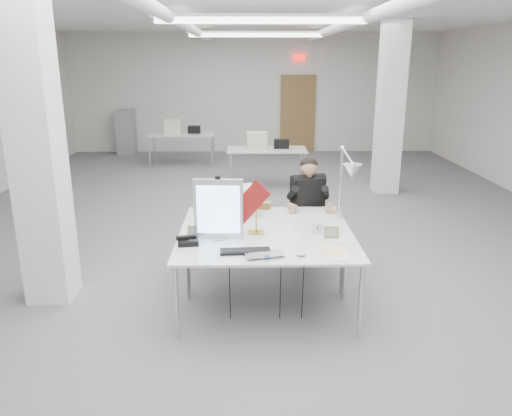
% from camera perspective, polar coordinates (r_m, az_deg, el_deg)
% --- Properties ---
extents(room_shell, '(10.04, 14.04, 3.24)m').
position_cam_1_polar(room_shell, '(7.17, 0.83, 10.27)').
color(room_shell, '#59595B').
rests_on(room_shell, ground).
extents(desk_main, '(1.80, 0.90, 0.02)m').
position_cam_1_polar(desk_main, '(4.82, 1.31, -4.56)').
color(desk_main, silver).
rests_on(desk_main, room_shell).
extents(desk_second, '(1.80, 0.90, 0.02)m').
position_cam_1_polar(desk_second, '(5.67, 0.96, -1.29)').
color(desk_second, silver).
rests_on(desk_second, room_shell).
extents(bg_desk_a, '(1.60, 0.80, 0.02)m').
position_cam_1_polar(bg_desk_a, '(10.15, 1.25, 6.70)').
color(bg_desk_a, silver).
rests_on(bg_desk_a, room_shell).
extents(bg_desk_b, '(1.60, 0.80, 0.02)m').
position_cam_1_polar(bg_desk_b, '(12.42, -8.50, 8.33)').
color(bg_desk_b, silver).
rests_on(bg_desk_b, room_shell).
extents(filing_cabinet, '(0.45, 0.55, 1.20)m').
position_cam_1_polar(filing_cabinet, '(14.17, -14.63, 8.40)').
color(filing_cabinet, gray).
rests_on(filing_cabinet, room_shell).
extents(office_chair, '(0.63, 0.63, 1.04)m').
position_cam_1_polar(office_chair, '(6.37, 5.84, -1.41)').
color(office_chair, black).
rests_on(office_chair, room_shell).
extents(seated_person, '(0.61, 0.70, 0.89)m').
position_cam_1_polar(seated_person, '(6.22, 5.99, 1.76)').
color(seated_person, black).
rests_on(seated_person, office_chair).
extents(monitor, '(0.49, 0.07, 0.61)m').
position_cam_1_polar(monitor, '(4.96, -4.31, -0.10)').
color(monitor, silver).
rests_on(monitor, desk_main).
extents(pennant, '(0.45, 0.17, 0.50)m').
position_cam_1_polar(pennant, '(4.90, -0.89, 0.48)').
color(pennant, maroon).
rests_on(pennant, monitor).
extents(keyboard, '(0.48, 0.19, 0.02)m').
position_cam_1_polar(keyboard, '(4.67, -1.24, -4.96)').
color(keyboard, black).
rests_on(keyboard, desk_main).
extents(laptop, '(0.40, 0.31, 0.03)m').
position_cam_1_polar(laptop, '(4.52, 1.26, -5.69)').
color(laptop, '#A8A9AD').
rests_on(laptop, desk_main).
extents(mouse, '(0.10, 0.07, 0.04)m').
position_cam_1_polar(mouse, '(4.60, 5.17, -5.29)').
color(mouse, '#B6B7BB').
rests_on(mouse, desk_main).
extents(bankers_lamp, '(0.30, 0.17, 0.32)m').
position_cam_1_polar(bankers_lamp, '(5.13, 0.04, -1.21)').
color(bankers_lamp, '#CE8740').
rests_on(bankers_lamp, desk_main).
extents(desk_phone, '(0.22, 0.21, 0.05)m').
position_cam_1_polar(desk_phone, '(4.91, -7.76, -3.83)').
color(desk_phone, black).
rests_on(desk_phone, desk_main).
extents(picture_frame_left, '(0.15, 0.07, 0.11)m').
position_cam_1_polar(picture_frame_left, '(5.10, -7.07, -2.69)').
color(picture_frame_left, tan).
rests_on(picture_frame_left, desk_main).
extents(picture_frame_right, '(0.15, 0.04, 0.12)m').
position_cam_1_polar(picture_frame_right, '(5.09, 8.61, -2.75)').
color(picture_frame_right, '#A17F45').
rests_on(picture_frame_right, desk_main).
extents(desk_clock, '(0.11, 0.07, 0.11)m').
position_cam_1_polar(desk_clock, '(5.21, 7.02, -2.31)').
color(desk_clock, silver).
rests_on(desk_clock, desk_main).
extents(paper_stack_a, '(0.22, 0.30, 0.01)m').
position_cam_1_polar(paper_stack_a, '(4.67, 9.22, -5.28)').
color(paper_stack_a, white).
rests_on(paper_stack_a, desk_main).
extents(paper_stack_b, '(0.26, 0.31, 0.01)m').
position_cam_1_polar(paper_stack_b, '(4.77, 8.81, -4.78)').
color(paper_stack_b, '#DDD484').
rests_on(paper_stack_b, desk_main).
extents(paper_stack_c, '(0.21, 0.17, 0.01)m').
position_cam_1_polar(paper_stack_c, '(5.02, 9.95, -3.76)').
color(paper_stack_c, silver).
rests_on(paper_stack_c, desk_main).
extents(beige_monitor, '(0.45, 0.44, 0.33)m').
position_cam_1_polar(beige_monitor, '(5.73, -1.55, 0.78)').
color(beige_monitor, beige).
rests_on(beige_monitor, desk_second).
extents(architect_lamp, '(0.30, 0.78, 0.99)m').
position_cam_1_polar(architect_lamp, '(5.38, 10.19, 3.09)').
color(architect_lamp, '#B5B6BA').
rests_on(architect_lamp, desk_second).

